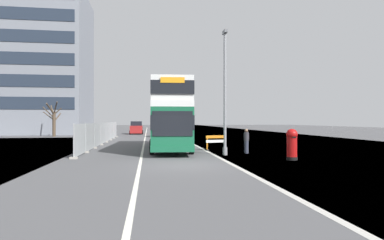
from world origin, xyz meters
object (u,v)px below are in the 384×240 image
lamppost_foreground (225,96)px  car_receding_mid (136,128)px  double_decker_bus (171,115)px  red_pillar_postbox (292,143)px  car_oncoming_near (164,129)px  pedestrian_at_kerb (246,141)px  roadworks_barrier (216,141)px

lamppost_foreground → car_receding_mid: lamppost_foreground is taller
double_decker_bus → car_receding_mid: (-3.58, 27.76, -1.60)m
red_pillar_postbox → car_oncoming_near: 26.34m
car_receding_mid → pedestrian_at_kerb: 32.33m
pedestrian_at_kerb → roadworks_barrier: bearing=121.4°
lamppost_foreground → pedestrian_at_kerb: (1.67, 0.90, -2.87)m
car_receding_mid → roadworks_barrier: bearing=-76.7°
double_decker_bus → car_oncoming_near: size_ratio=2.93×
lamppost_foreground → pedestrian_at_kerb: lamppost_foreground is taller
double_decker_bus → roadworks_barrier: double_decker_bus is taller
car_oncoming_near → car_receding_mid: car_oncoming_near is taller
double_decker_bus → red_pillar_postbox: (6.11, -7.26, -1.62)m
roadworks_barrier → car_receding_mid: 29.55m
roadworks_barrier → car_receding_mid: size_ratio=0.38×
pedestrian_at_kerb → double_decker_bus: bearing=143.6°
lamppost_foreground → car_oncoming_near: size_ratio=2.00×
red_pillar_postbox → car_receding_mid: size_ratio=0.40×
lamppost_foreground → car_receding_mid: bearing=101.7°
lamppost_foreground → red_pillar_postbox: 5.01m
red_pillar_postbox → pedestrian_at_kerb: red_pillar_postbox is taller
red_pillar_postbox → pedestrian_at_kerb: size_ratio=1.06×
car_oncoming_near → pedestrian_at_kerb: car_oncoming_near is taller
roadworks_barrier → double_decker_bus: bearing=162.7°
roadworks_barrier → pedestrian_at_kerb: 2.91m
red_pillar_postbox → car_oncoming_near: car_oncoming_near is taller
roadworks_barrier → lamppost_foreground: bearing=-92.6°
car_oncoming_near → car_receding_mid: 10.12m
lamppost_foreground → pedestrian_at_kerb: 3.44m
car_oncoming_near → pedestrian_at_kerb: 22.35m
red_pillar_postbox → roadworks_barrier: (-2.90, 6.26, -0.28)m
double_decker_bus → roadworks_barrier: bearing=-17.3°
roadworks_barrier → car_receding_mid: car_receding_mid is taller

